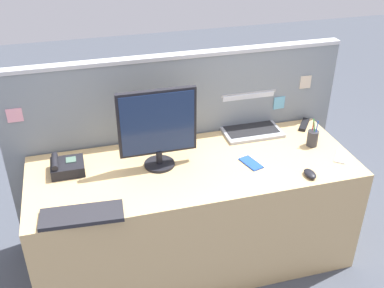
% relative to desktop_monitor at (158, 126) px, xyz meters
% --- Properties ---
extents(ground_plane, '(10.00, 10.00, 0.00)m').
position_rel_desktop_monitor_xyz_m(ground_plane, '(0.20, -0.07, -0.97)').
color(ground_plane, '#424751').
extents(desk, '(1.92, 0.73, 0.72)m').
position_rel_desktop_monitor_xyz_m(desk, '(0.20, -0.07, -0.61)').
color(desk, tan).
rests_on(desk, ground_plane).
extents(cubicle_divider, '(2.18, 0.08, 1.26)m').
position_rel_desktop_monitor_xyz_m(cubicle_divider, '(0.20, 0.34, -0.34)').
color(cubicle_divider, gray).
rests_on(cubicle_divider, ground_plane).
extents(desktop_monitor, '(0.45, 0.18, 0.47)m').
position_rel_desktop_monitor_xyz_m(desktop_monitor, '(0.00, 0.00, 0.00)').
color(desktop_monitor, black).
rests_on(desktop_monitor, desk).
extents(laptop, '(0.38, 0.27, 0.26)m').
position_rel_desktop_monitor_xyz_m(laptop, '(0.67, 0.27, -0.19)').
color(laptop, '#9EA0A8').
rests_on(laptop, desk).
extents(desk_phone, '(0.19, 0.17, 0.10)m').
position_rel_desktop_monitor_xyz_m(desk_phone, '(-0.53, 0.06, -0.22)').
color(desk_phone, black).
rests_on(desk_phone, desk).
extents(keyboard_main, '(0.42, 0.19, 0.02)m').
position_rel_desktop_monitor_xyz_m(keyboard_main, '(-0.47, -0.37, -0.24)').
color(keyboard_main, '#232328').
rests_on(keyboard_main, desk).
extents(computer_mouse_right_hand, '(0.06, 0.10, 0.03)m').
position_rel_desktop_monitor_xyz_m(computer_mouse_right_hand, '(0.80, -0.35, -0.24)').
color(computer_mouse_right_hand, black).
rests_on(computer_mouse_right_hand, desk).
extents(pen_cup, '(0.07, 0.07, 0.18)m').
position_rel_desktop_monitor_xyz_m(pen_cup, '(0.97, -0.04, -0.20)').
color(pen_cup, '#333338').
rests_on(pen_cup, desk).
extents(cell_phone_blue_case, '(0.11, 0.17, 0.01)m').
position_rel_desktop_monitor_xyz_m(cell_phone_blue_case, '(0.52, -0.14, -0.25)').
color(cell_phone_blue_case, blue).
rests_on(cell_phone_blue_case, desk).
extents(cell_phone_white_slab, '(0.14, 0.15, 0.01)m').
position_rel_desktop_monitor_xyz_m(cell_phone_white_slab, '(1.08, -0.22, -0.25)').
color(cell_phone_white_slab, silver).
rests_on(cell_phone_white_slab, desk).
extents(tv_remote, '(0.14, 0.16, 0.02)m').
position_rel_desktop_monitor_xyz_m(tv_remote, '(1.05, 0.21, -0.25)').
color(tv_remote, black).
rests_on(tv_remote, desk).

